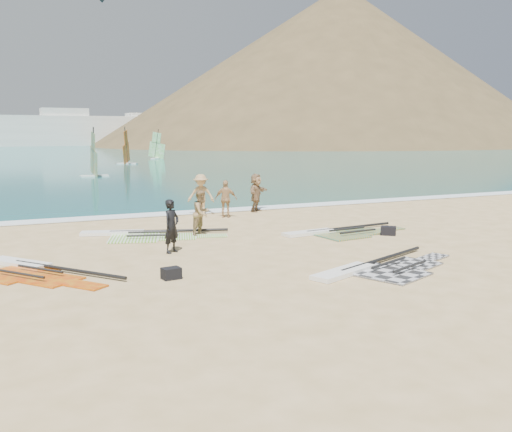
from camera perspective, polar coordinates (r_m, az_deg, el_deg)
name	(u,v)px	position (r m, az deg, el deg)	size (l,w,h in m)	color
ground	(332,270)	(16.03, 7.62, -5.34)	(300.00, 300.00, 0.00)	#D5B27D
sea	(31,148)	(145.41, -21.61, 6.34)	(300.00, 240.00, 0.06)	#0C5557
surf_line	(192,213)	(27.04, -6.46, 0.30)	(300.00, 1.20, 0.04)	white
headland_main	(340,145)	(170.94, 8.40, 7.06)	(143.00, 143.00, 45.00)	brown
headland_minor	(412,143)	(199.86, 15.30, 7.04)	(70.00, 70.00, 28.00)	brown
rig_grey	(378,269)	(16.15, 12.14, -5.17)	(5.35, 3.26, 0.20)	#252527
rig_green	(141,235)	(21.30, -11.41, -1.86)	(5.32, 2.98, 0.20)	#64BB19
rig_orange	(337,233)	(21.59, 8.12, -1.65)	(5.08, 2.17, 0.20)	orange
rig_red	(31,271)	(16.74, -21.56, -5.10)	(3.75, 4.70, 0.19)	red
gear_bag_near	(171,273)	(15.04, -8.48, -5.69)	(0.47, 0.34, 0.30)	black
gear_bag_far	(388,231)	(21.66, 13.10, -1.44)	(0.55, 0.38, 0.33)	black
person_wetsuit	(172,226)	(18.11, -8.44, -1.02)	(0.62, 0.41, 1.70)	black
beachgoer_left	(202,213)	(21.00, -5.46, 0.31)	(0.82, 0.64, 1.68)	#95764C
beachgoer_mid	(201,195)	(26.23, -5.53, 2.14)	(1.21, 0.70, 1.88)	tan
beachgoer_back	(226,199)	(25.34, -3.02, 1.71)	(0.98, 0.41, 1.67)	tan
beachgoer_right	(256,193)	(27.27, 0.01, 2.36)	(1.69, 0.54, 1.82)	#9B7651
windsurfer_left	(94,162)	(50.14, -15.91, 5.19)	(2.34, 2.84, 4.23)	white
windsurfer_centre	(126,153)	(69.12, -12.84, 6.14)	(2.48, 2.67, 4.42)	white
windsurfer_right	(157,150)	(81.71, -9.89, 6.51)	(2.12, 2.08, 4.19)	white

